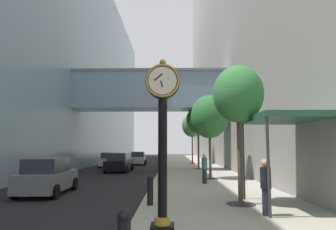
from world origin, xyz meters
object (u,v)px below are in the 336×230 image
(street_clock, at_px, (163,138))
(pedestrian_by_clock, at_px, (204,167))
(car_silver_trailing, at_px, (138,158))
(car_white_mid, at_px, (110,160))
(street_tree_mid_near, at_px, (210,117))
(pedestrian_walking, at_px, (266,185))
(car_grey_near, at_px, (48,177))
(car_black_far, at_px, (119,162))
(street_tree_mid_far, at_px, (198,120))
(street_tree_near, at_px, (238,95))
(bollard_third, at_px, (150,189))
(street_tree_far, at_px, (192,126))

(street_clock, xyz_separation_m, pedestrian_by_clock, (2.14, 10.48, -1.43))
(car_silver_trailing, bearing_deg, car_white_mid, -121.24)
(car_silver_trailing, bearing_deg, street_clock, -82.39)
(street_tree_mid_near, distance_m, pedestrian_walking, 11.08)
(street_clock, bearing_deg, car_grey_near, 128.46)
(street_clock, relative_size, car_black_far, 0.92)
(street_clock, bearing_deg, street_tree_mid_far, 82.66)
(street_tree_near, bearing_deg, pedestrian_by_clock, 96.21)
(street_clock, relative_size, car_silver_trailing, 0.98)
(street_tree_near, xyz_separation_m, car_silver_trailing, (-6.85, 25.97, -3.51))
(street_tree_near, xyz_separation_m, street_tree_mid_near, (-0.00, 8.79, 0.03))
(street_tree_mid_near, bearing_deg, street_tree_near, -90.00)
(bollard_third, relative_size, street_tree_near, 0.21)
(street_clock, height_order, street_tree_mid_far, street_tree_mid_far)
(pedestrian_walking, bearing_deg, pedestrian_by_clock, 97.64)
(street_tree_mid_near, bearing_deg, car_silver_trailing, 111.75)
(pedestrian_by_clock, bearing_deg, car_grey_near, -158.59)
(car_grey_near, distance_m, car_silver_trailing, 22.96)
(car_black_far, xyz_separation_m, car_silver_trailing, (0.57, 10.17, -0.04))
(car_grey_near, bearing_deg, street_tree_mid_far, 59.17)
(street_clock, bearing_deg, car_white_mid, 104.44)
(pedestrian_walking, xyz_separation_m, car_white_mid, (-9.88, 23.42, -0.28))
(street_tree_far, xyz_separation_m, pedestrian_walking, (0.40, -28.17, -3.89))
(pedestrian_by_clock, distance_m, car_silver_trailing, 20.70)
(bollard_third, bearing_deg, street_clock, -81.75)
(street_tree_far, bearing_deg, pedestrian_by_clock, -91.92)
(street_tree_far, relative_size, car_white_mid, 1.38)
(street_tree_near, distance_m, street_tree_far, 26.38)
(pedestrian_walking, relative_size, car_black_far, 0.37)
(car_grey_near, bearing_deg, street_clock, -51.54)
(street_clock, relative_size, car_white_mid, 0.94)
(street_tree_near, xyz_separation_m, car_grey_near, (-8.66, 3.08, -3.47))
(street_tree_near, height_order, street_tree_mid_near, street_tree_mid_near)
(bollard_third, bearing_deg, car_grey_near, 148.03)
(bollard_third, bearing_deg, pedestrian_by_clock, 66.90)
(street_tree_mid_near, bearing_deg, bollard_third, -110.76)
(street_tree_far, relative_size, pedestrian_walking, 3.60)
(pedestrian_walking, bearing_deg, bollard_third, 157.18)
(bollard_third, distance_m, car_grey_near, 6.19)
(car_black_far, height_order, car_silver_trailing, car_black_far)
(pedestrian_by_clock, bearing_deg, street_tree_far, 88.08)
(car_silver_trailing, bearing_deg, pedestrian_by_clock, -72.64)
(car_white_mid, bearing_deg, car_black_far, -70.54)
(car_grey_near, relative_size, car_silver_trailing, 0.93)
(car_grey_near, bearing_deg, car_black_far, 84.48)
(bollard_third, distance_m, street_tree_near, 4.95)
(street_tree_near, distance_m, pedestrian_walking, 3.71)
(car_white_mid, bearing_deg, street_tree_mid_far, -23.10)
(street_tree_mid_far, relative_size, pedestrian_by_clock, 3.48)
(street_tree_mid_near, height_order, pedestrian_by_clock, street_tree_mid_near)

